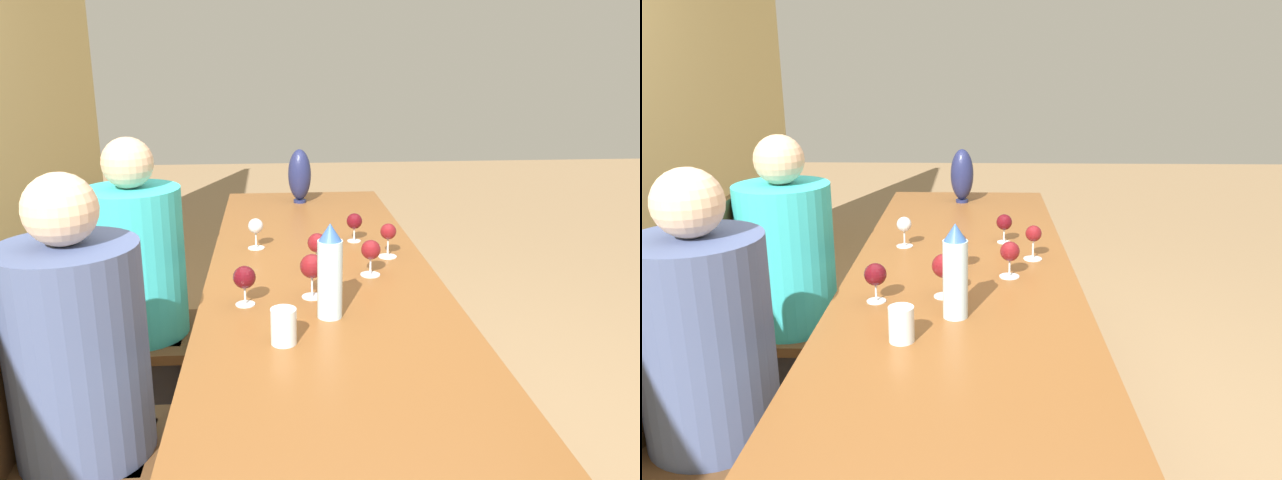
{
  "view_description": "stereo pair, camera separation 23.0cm",
  "coord_description": "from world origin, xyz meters",
  "views": [
    {
      "loc": [
        -1.98,
        0.17,
        1.54
      ],
      "look_at": [
        0.22,
        0.0,
        0.87
      ],
      "focal_mm": 35.0,
      "sensor_mm": 36.0,
      "label": 1
    },
    {
      "loc": [
        -1.99,
        -0.06,
        1.54
      ],
      "look_at": [
        0.22,
        0.0,
        0.87
      ],
      "focal_mm": 35.0,
      "sensor_mm": 36.0,
      "label": 2
    }
  ],
  "objects": [
    {
      "name": "wine_glass_4",
      "position": [
        0.3,
        -0.27,
        0.87
      ],
      "size": [
        0.07,
        0.07,
        0.13
      ],
      "color": "silver",
      "rests_on": "dining_table"
    },
    {
      "name": "wine_glass_6",
      "position": [
        -0.14,
        0.27,
        0.86
      ],
      "size": [
        0.07,
        0.07,
        0.13
      ],
      "color": "silver",
      "rests_on": "dining_table"
    },
    {
      "name": "water_bottle",
      "position": [
        -0.25,
        0.01,
        0.91
      ],
      "size": [
        0.08,
        0.08,
        0.29
      ],
      "color": "silver",
      "rests_on": "dining_table"
    },
    {
      "name": "person_far",
      "position": [
        0.38,
        0.69,
        0.66
      ],
      "size": [
        0.38,
        0.38,
        1.24
      ],
      "color": "#2D2D38",
      "rests_on": "ground_plane"
    },
    {
      "name": "wine_glass_2",
      "position": [
        0.1,
        -0.17,
        0.86
      ],
      "size": [
        0.07,
        0.07,
        0.13
      ],
      "color": "silver",
      "rests_on": "dining_table"
    },
    {
      "name": "wine_glass_0",
      "position": [
        0.45,
        0.24,
        0.86
      ],
      "size": [
        0.07,
        0.07,
        0.12
      ],
      "color": "silver",
      "rests_on": "dining_table"
    },
    {
      "name": "wine_glass_3",
      "position": [
        0.16,
        0.01,
        0.87
      ],
      "size": [
        0.07,
        0.07,
        0.14
      ],
      "color": "silver",
      "rests_on": "dining_table"
    },
    {
      "name": "dining_table",
      "position": [
        0.0,
        0.0,
        0.7
      ],
      "size": [
        2.99,
        0.82,
        0.77
      ],
      "color": "brown",
      "rests_on": "ground_plane"
    },
    {
      "name": "wine_glass_1",
      "position": [
        -0.09,
        0.05,
        0.87
      ],
      "size": [
        0.08,
        0.08,
        0.15
      ],
      "color": "silver",
      "rests_on": "dining_table"
    },
    {
      "name": "person_near",
      "position": [
        -0.4,
        0.7,
        0.66
      ],
      "size": [
        0.38,
        0.38,
        1.25
      ],
      "color": "#2D2D38",
      "rests_on": "ground_plane"
    },
    {
      "name": "ground_plane",
      "position": [
        0.0,
        0.0,
        0.0
      ],
      "size": [
        14.0,
        14.0,
        0.0
      ],
      "primitive_type": "plane",
      "color": "#937551"
    },
    {
      "name": "chair_far",
      "position": [
        0.38,
        0.79,
        0.52
      ],
      "size": [
        0.44,
        0.44,
        1.0
      ],
      "color": "brown",
      "rests_on": "ground_plane"
    },
    {
      "name": "chair_near",
      "position": [
        -0.4,
        0.79,
        0.52
      ],
      "size": [
        0.44,
        0.44,
        1.0
      ],
      "color": "brown",
      "rests_on": "ground_plane"
    },
    {
      "name": "vase",
      "position": [
        1.25,
        0.03,
        0.92
      ],
      "size": [
        0.12,
        0.12,
        0.28
      ],
      "color": "#1E234C",
      "rests_on": "dining_table"
    },
    {
      "name": "wine_glass_5",
      "position": [
        0.52,
        -0.17,
        0.86
      ],
      "size": [
        0.07,
        0.07,
        0.12
      ],
      "color": "silver",
      "rests_on": "dining_table"
    },
    {
      "name": "water_tumbler",
      "position": [
        -0.42,
        0.15,
        0.82
      ],
      "size": [
        0.07,
        0.07,
        0.1
      ],
      "color": "silver",
      "rests_on": "dining_table"
    }
  ]
}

